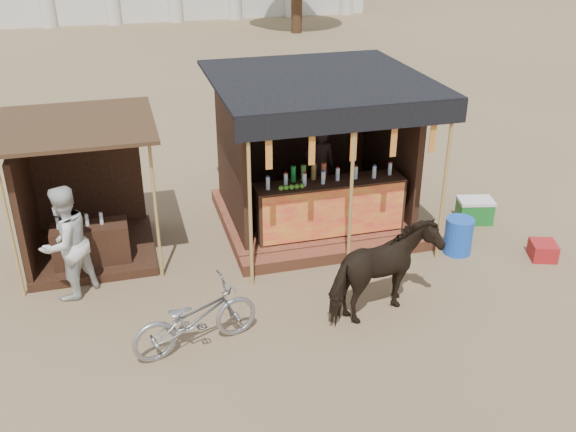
# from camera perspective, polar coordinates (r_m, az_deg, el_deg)

# --- Properties ---
(ground) EXTENTS (120.00, 120.00, 0.00)m
(ground) POSITION_cam_1_polar(r_m,az_deg,el_deg) (9.11, 2.71, -10.56)
(ground) COLOR #846B4C
(ground) RESTS_ON ground
(main_stall) EXTENTS (3.60, 3.61, 2.78)m
(main_stall) POSITION_cam_1_polar(r_m,az_deg,el_deg) (11.67, 2.49, 3.92)
(main_stall) COLOR brown
(main_stall) RESTS_ON ground
(secondary_stall) EXTENTS (2.40, 2.40, 2.38)m
(secondary_stall) POSITION_cam_1_polar(r_m,az_deg,el_deg) (11.17, -18.19, 0.53)
(secondary_stall) COLOR #3C2115
(secondary_stall) RESTS_ON ground
(cow) EXTENTS (1.84, 1.30, 1.42)m
(cow) POSITION_cam_1_polar(r_m,az_deg,el_deg) (9.22, 8.50, -5.03)
(cow) COLOR black
(cow) RESTS_ON ground
(motorbike) EXTENTS (1.86, 1.03, 0.93)m
(motorbike) POSITION_cam_1_polar(r_m,az_deg,el_deg) (8.72, -8.24, -8.97)
(motorbike) COLOR gray
(motorbike) RESTS_ON ground
(bystander) EXTENTS (1.10, 1.09, 1.79)m
(bystander) POSITION_cam_1_polar(r_m,az_deg,el_deg) (10.06, -19.16, -2.28)
(bystander) COLOR silver
(bystander) RESTS_ON ground
(blue_barrel) EXTENTS (0.60, 0.60, 0.64)m
(blue_barrel) POSITION_cam_1_polar(r_m,az_deg,el_deg) (11.31, 14.92, -1.72)
(blue_barrel) COLOR blue
(blue_barrel) RESTS_ON ground
(red_crate) EXTENTS (0.53, 0.55, 0.29)m
(red_crate) POSITION_cam_1_polar(r_m,az_deg,el_deg) (11.66, 21.71, -2.86)
(red_crate) COLOR maroon
(red_crate) RESTS_ON ground
(cooler) EXTENTS (0.72, 0.58, 0.46)m
(cooler) POSITION_cam_1_polar(r_m,az_deg,el_deg) (12.52, 16.26, 0.48)
(cooler) COLOR #197426
(cooler) RESTS_ON ground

